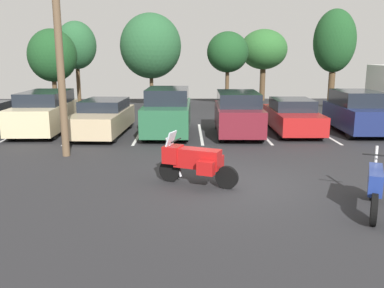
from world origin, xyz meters
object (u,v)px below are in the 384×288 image
motorcycle_touring (194,161)px  car_maroon (238,113)px  motorcycle_second (375,186)px  car_green (168,112)px  car_champagne (44,112)px  car_red (292,116)px  car_navy (357,112)px  car_tan (103,118)px  utility_pole (58,34)px

motorcycle_touring → car_maroon: 7.27m
motorcycle_second → car_green: bearing=118.5°
car_champagne → car_maroon: car_maroon is taller
car_red → car_navy: car_navy is taller
car_champagne → car_green: bearing=-3.8°
motorcycle_touring → car_tan: 8.14m
car_champagne → car_navy: 14.04m
utility_pole → car_red: bearing=26.0°
motorcycle_second → utility_pole: bearing=148.0°
car_green → utility_pole: bearing=-130.1°
car_green → car_red: size_ratio=1.01×
car_maroon → car_red: bearing=14.3°
car_maroon → utility_pole: utility_pole is taller
motorcycle_touring → car_maroon: bearing=73.7°
motorcycle_touring → car_tan: (-3.86, 7.17, 0.08)m
motorcycle_second → car_tan: car_tan is taller
motorcycle_touring → car_navy: 10.56m
motorcycle_second → car_champagne: (-10.56, 9.60, 0.33)m
car_tan → car_green: bearing=1.6°
motorcycle_second → car_tan: (-7.84, 9.15, 0.16)m
car_maroon → motorcycle_touring: bearing=-106.3°
motorcycle_second → car_red: size_ratio=0.45×
car_tan → car_red: 8.45m
motorcycle_touring → car_maroon: size_ratio=0.49×
car_maroon → car_navy: size_ratio=1.03×
motorcycle_second → utility_pole: size_ratio=0.28×
motorcycle_second → car_maroon: bearing=102.3°
car_green → utility_pole: utility_pole is taller
car_champagne → utility_pole: (2.18, -4.36, 3.18)m
utility_pole → car_maroon: bearing=30.1°
car_green → utility_pole: size_ratio=0.61×
car_maroon → car_green: bearing=175.1°
car_maroon → car_red: (2.55, 0.65, -0.22)m
motorcycle_second → motorcycle_touring: bearing=153.6°
utility_pole → car_navy: bearing=19.6°
car_champagne → car_navy: size_ratio=1.07×
car_tan → utility_pole: 5.19m
car_navy → car_red: bearing=176.8°
car_red → motorcycle_touring: bearing=-121.0°
motorcycle_touring → car_green: bearing=98.1°
car_green → car_champagne: bearing=176.2°
car_champagne → car_red: size_ratio=0.96×
motorcycle_second → car_tan: bearing=130.6°
car_navy → motorcycle_second: bearing=-110.2°
motorcycle_touring → utility_pole: size_ratio=0.27×
motorcycle_touring → car_tan: size_ratio=0.43×
utility_pole → motorcycle_touring: bearing=-36.5°
motorcycle_second → car_maroon: size_ratio=0.50×
motorcycle_touring → car_navy: size_ratio=0.50×
car_green → car_navy: car_green is taller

